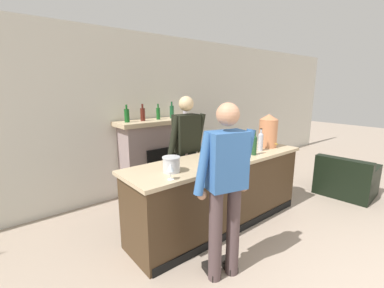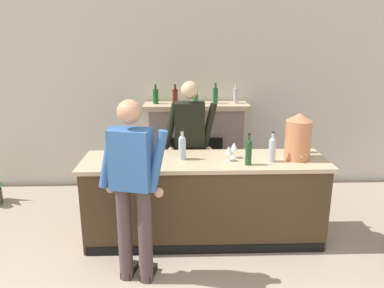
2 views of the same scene
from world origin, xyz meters
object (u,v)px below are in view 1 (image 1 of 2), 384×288
(wine_bottle_chardonnay_pale, at_px, (254,144))
(person_customer, at_px, (225,186))
(person_bartender, at_px, (187,151))
(wine_glass_back_row, at_px, (235,144))
(wine_bottle_cabernet_heavy, at_px, (207,149))
(fireplace_stone, at_px, (159,156))
(wine_glass_front_right, at_px, (237,147))
(armchair_black, at_px, (345,181))
(ice_bucket_steel, at_px, (171,164))
(copper_dispenser, at_px, (268,131))
(wine_bottle_burgundy_dark, at_px, (261,141))
(wine_glass_front_left, at_px, (170,168))
(wine_bottle_port_short, at_px, (261,135))

(wine_bottle_chardonnay_pale, bearing_deg, person_customer, -154.23)
(person_bartender, relative_size, wine_glass_back_row, 9.97)
(wine_bottle_chardonnay_pale, relative_size, wine_bottle_cabernet_heavy, 1.03)
(fireplace_stone, relative_size, wine_glass_front_right, 9.80)
(armchair_black, relative_size, wine_bottle_chardonnay_pale, 2.74)
(wine_bottle_chardonnay_pale, distance_m, wine_glass_back_row, 0.27)
(person_bartender, distance_m, ice_bucket_steel, 0.94)
(armchair_black, height_order, copper_dispenser, copper_dispenser)
(copper_dispenser, xyz_separation_m, wine_bottle_chardonnay_pale, (-0.56, -0.18, -0.11))
(copper_dispenser, distance_m, wine_bottle_chardonnay_pale, 0.60)
(person_bartender, height_order, wine_glass_front_right, person_bartender)
(wine_bottle_cabernet_heavy, height_order, wine_glass_back_row, wine_bottle_cabernet_heavy)
(person_bartender, bearing_deg, fireplace_stone, 82.92)
(person_customer, height_order, copper_dispenser, person_customer)
(person_bartender, bearing_deg, wine_bottle_burgundy_dark, -36.99)
(armchair_black, height_order, wine_bottle_burgundy_dark, wine_bottle_burgundy_dark)
(wine_bottle_chardonnay_pale, bearing_deg, copper_dispenser, 17.57)
(fireplace_stone, relative_size, ice_bucket_steel, 8.17)
(ice_bucket_steel, relative_size, wine_glass_front_left, 1.16)
(wine_bottle_chardonnay_pale, distance_m, wine_glass_front_right, 0.23)
(fireplace_stone, bearing_deg, wine_bottle_burgundy_dark, -65.02)
(wine_glass_front_right, bearing_deg, wine_glass_back_row, 55.86)
(wine_bottle_chardonnay_pale, height_order, wine_glass_front_right, wine_bottle_chardonnay_pale)
(copper_dispenser, relative_size, wine_glass_front_left, 2.97)
(wine_glass_front_left, distance_m, wine_glass_back_row, 1.35)
(copper_dispenser, height_order, ice_bucket_steel, copper_dispenser)
(person_customer, bearing_deg, wine_glass_front_right, 35.88)
(armchair_black, xyz_separation_m, copper_dispenser, (-1.41, 0.67, 0.96))
(wine_bottle_port_short, xyz_separation_m, wine_glass_back_row, (-0.83, -0.17, -0.01))
(armchair_black, distance_m, ice_bucket_steel, 3.41)
(person_customer, relative_size, wine_bottle_chardonnay_pale, 5.12)
(person_bartender, bearing_deg, person_customer, -112.87)
(fireplace_stone, distance_m, person_customer, 2.34)
(wine_glass_front_right, bearing_deg, wine_bottle_port_short, 17.04)
(copper_dispenser, relative_size, wine_bottle_chardonnay_pale, 1.50)
(fireplace_stone, xyz_separation_m, wine_glass_front_left, (-0.96, -1.76, 0.40))
(person_bartender, relative_size, ice_bucket_steel, 8.82)
(copper_dispenser, height_order, wine_bottle_chardonnay_pale, copper_dispenser)
(fireplace_stone, relative_size, wine_bottle_port_short, 5.53)
(wine_bottle_port_short, bearing_deg, wine_glass_front_right, -162.96)
(person_customer, relative_size, wine_glass_front_left, 10.15)
(copper_dispenser, bearing_deg, person_bartender, 153.89)
(wine_bottle_chardonnay_pale, relative_size, wine_glass_front_right, 2.06)
(person_customer, bearing_deg, wine_bottle_port_short, 27.45)
(wine_bottle_cabernet_heavy, distance_m, wine_glass_back_row, 0.57)
(wine_glass_back_row, bearing_deg, fireplace_stone, 103.76)
(person_bartender, xyz_separation_m, ice_bucket_steel, (-0.70, -0.62, 0.08))
(ice_bucket_steel, bearing_deg, fireplace_stone, 62.58)
(copper_dispenser, relative_size, ice_bucket_steel, 2.57)
(wine_bottle_chardonnay_pale, height_order, wine_bottle_cabernet_heavy, wine_bottle_chardonnay_pale)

